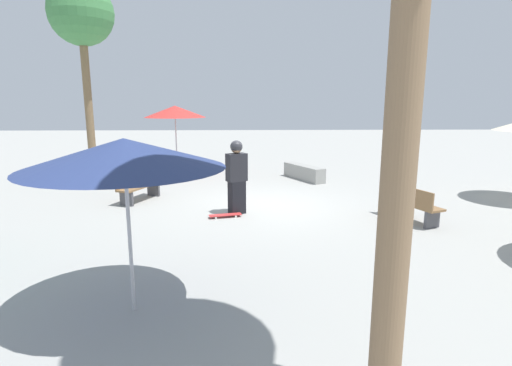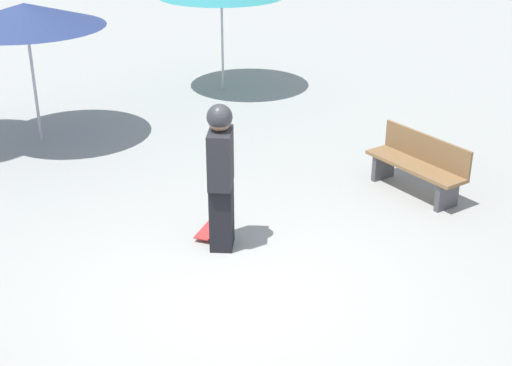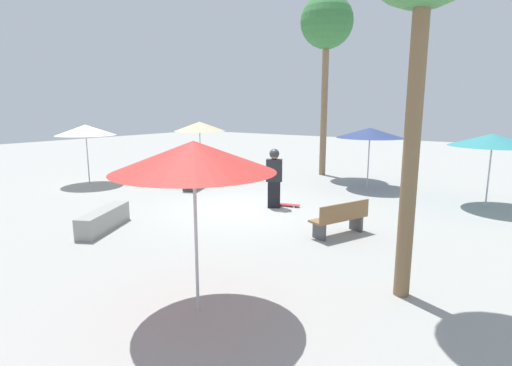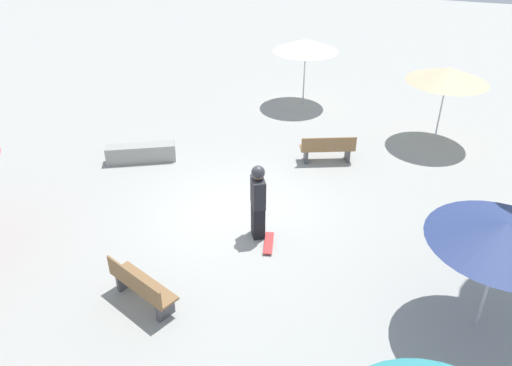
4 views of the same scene
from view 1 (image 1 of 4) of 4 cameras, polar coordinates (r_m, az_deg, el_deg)
ground_plane at (r=10.92m, az=0.97°, el=-3.25°), size 60.00×60.00×0.00m
skater_main at (r=9.97m, az=-2.79°, el=1.21°), size 0.56×0.48×1.86m
skateboard at (r=9.85m, az=-4.41°, el=-4.58°), size 0.82×0.38×0.07m
concrete_ledge at (r=14.66m, az=6.85°, el=1.52°), size 1.30×2.00×0.52m
bench_near at (r=10.12m, az=21.13°, el=-2.75°), size 1.00×1.65×0.85m
bench_far at (r=11.88m, az=-16.44°, el=-0.41°), size 1.01×1.65×0.85m
shade_umbrella_navy at (r=5.29m, az=-18.32°, el=4.02°), size 2.56×2.56×2.34m
shade_umbrella_red at (r=16.21m, az=-11.50°, el=9.97°), size 2.42×2.42×2.64m
palm_tree_center_right at (r=14.80m, az=-23.69°, el=20.93°), size 2.03×2.03×6.57m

